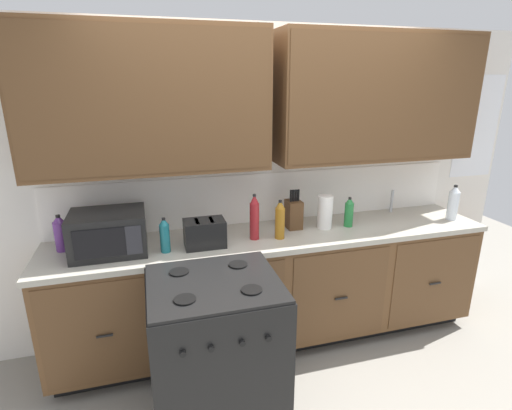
{
  "coord_description": "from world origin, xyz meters",
  "views": [
    {
      "loc": [
        -0.9,
        -2.33,
        2.03
      ],
      "look_at": [
        -0.16,
        0.27,
        1.18
      ],
      "focal_mm": 27.72,
      "sensor_mm": 36.0,
      "label": 1
    }
  ],
  "objects_px": {
    "knife_block": "(294,214)",
    "bottle_clear": "(453,203)",
    "bottle_red": "(254,217)",
    "paper_towel_roll": "(325,212)",
    "bottle_amber": "(280,220)",
    "toaster": "(205,233)",
    "bottle_violet": "(60,233)",
    "microwave": "(109,233)",
    "bottle_green": "(349,212)",
    "stove_range": "(216,351)",
    "bottle_teal": "(165,235)"
  },
  "relations": [
    {
      "from": "bottle_teal",
      "to": "bottle_amber",
      "type": "distance_m",
      "value": 0.82
    },
    {
      "from": "knife_block",
      "to": "bottle_green",
      "type": "distance_m",
      "value": 0.44
    },
    {
      "from": "toaster",
      "to": "paper_towel_roll",
      "type": "distance_m",
      "value": 0.96
    },
    {
      "from": "bottle_clear",
      "to": "bottle_teal",
      "type": "xyz_separation_m",
      "value": [
        -2.32,
        -0.02,
        -0.02
      ]
    },
    {
      "from": "microwave",
      "to": "bottle_red",
      "type": "xyz_separation_m",
      "value": [
        0.99,
        -0.04,
        0.02
      ]
    },
    {
      "from": "stove_range",
      "to": "bottle_violet",
      "type": "distance_m",
      "value": 1.3
    },
    {
      "from": "bottle_red",
      "to": "bottle_teal",
      "type": "relative_size",
      "value": 1.39
    },
    {
      "from": "paper_towel_roll",
      "to": "bottle_amber",
      "type": "xyz_separation_m",
      "value": [
        -0.41,
        -0.11,
        0.01
      ]
    },
    {
      "from": "bottle_red",
      "to": "knife_block",
      "type": "bearing_deg",
      "value": 21.03
    },
    {
      "from": "paper_towel_roll",
      "to": "bottle_red",
      "type": "distance_m",
      "value": 0.59
    },
    {
      "from": "bottle_clear",
      "to": "knife_block",
      "type": "bearing_deg",
      "value": 172.63
    },
    {
      "from": "toaster",
      "to": "bottle_violet",
      "type": "distance_m",
      "value": 0.96
    },
    {
      "from": "bottle_clear",
      "to": "bottle_green",
      "type": "bearing_deg",
      "value": 174.52
    },
    {
      "from": "paper_towel_roll",
      "to": "bottle_red",
      "type": "xyz_separation_m",
      "value": [
        -0.59,
        -0.07,
        0.03
      ]
    },
    {
      "from": "knife_block",
      "to": "bottle_teal",
      "type": "relative_size",
      "value": 1.28
    },
    {
      "from": "knife_block",
      "to": "bottle_clear",
      "type": "distance_m",
      "value": 1.35
    },
    {
      "from": "bottle_teal",
      "to": "microwave",
      "type": "bearing_deg",
      "value": 164.93
    },
    {
      "from": "microwave",
      "to": "bottle_clear",
      "type": "height_order",
      "value": "bottle_clear"
    },
    {
      "from": "knife_block",
      "to": "bottle_amber",
      "type": "relative_size",
      "value": 1.07
    },
    {
      "from": "bottle_green",
      "to": "stove_range",
      "type": "bearing_deg",
      "value": -152.08
    },
    {
      "from": "bottle_clear",
      "to": "bottle_amber",
      "type": "relative_size",
      "value": 1.01
    },
    {
      "from": "bottle_clear",
      "to": "bottle_green",
      "type": "relative_size",
      "value": 1.24
    },
    {
      "from": "knife_block",
      "to": "bottle_red",
      "type": "height_order",
      "value": "bottle_red"
    },
    {
      "from": "knife_block",
      "to": "bottle_amber",
      "type": "bearing_deg",
      "value": -134.71
    },
    {
      "from": "paper_towel_roll",
      "to": "bottle_green",
      "type": "bearing_deg",
      "value": -4.9
    },
    {
      "from": "knife_block",
      "to": "bottle_teal",
      "type": "height_order",
      "value": "knife_block"
    },
    {
      "from": "bottle_violet",
      "to": "bottle_green",
      "type": "bearing_deg",
      "value": -2.89
    },
    {
      "from": "microwave",
      "to": "bottle_clear",
      "type": "relative_size",
      "value": 1.64
    },
    {
      "from": "paper_towel_roll",
      "to": "bottle_amber",
      "type": "distance_m",
      "value": 0.42
    },
    {
      "from": "microwave",
      "to": "bottle_green",
      "type": "height_order",
      "value": "microwave"
    },
    {
      "from": "microwave",
      "to": "bottle_amber",
      "type": "bearing_deg",
      "value": -3.79
    },
    {
      "from": "bottle_teal",
      "to": "bottle_green",
      "type": "distance_m",
      "value": 1.43
    },
    {
      "from": "bottle_green",
      "to": "bottle_clear",
      "type": "bearing_deg",
      "value": -5.48
    },
    {
      "from": "microwave",
      "to": "bottle_teal",
      "type": "xyz_separation_m",
      "value": [
        0.36,
        -0.1,
        -0.02
      ]
    },
    {
      "from": "stove_range",
      "to": "toaster",
      "type": "xyz_separation_m",
      "value": [
        0.03,
        0.54,
        0.55
      ]
    },
    {
      "from": "bottle_amber",
      "to": "toaster",
      "type": "bearing_deg",
      "value": 179.5
    },
    {
      "from": "paper_towel_roll",
      "to": "bottle_green",
      "type": "distance_m",
      "value": 0.2
    },
    {
      "from": "bottle_amber",
      "to": "bottle_clear",
      "type": "bearing_deg",
      "value": 0.07
    },
    {
      "from": "paper_towel_roll",
      "to": "bottle_red",
      "type": "relative_size",
      "value": 0.77
    },
    {
      "from": "toaster",
      "to": "bottle_green",
      "type": "xyz_separation_m",
      "value": [
        1.15,
        0.08,
        0.02
      ]
    },
    {
      "from": "bottle_amber",
      "to": "bottle_green",
      "type": "bearing_deg",
      "value": 8.34
    },
    {
      "from": "toaster",
      "to": "paper_towel_roll",
      "type": "xyz_separation_m",
      "value": [
        0.95,
        0.1,
        0.03
      ]
    },
    {
      "from": "stove_range",
      "to": "knife_block",
      "type": "bearing_deg",
      "value": 43.42
    },
    {
      "from": "toaster",
      "to": "knife_block",
      "type": "relative_size",
      "value": 0.9
    },
    {
      "from": "bottle_green",
      "to": "bottle_teal",
      "type": "bearing_deg",
      "value": -175.69
    },
    {
      "from": "stove_range",
      "to": "microwave",
      "type": "height_order",
      "value": "microwave"
    },
    {
      "from": "bottle_red",
      "to": "paper_towel_roll",
      "type": "bearing_deg",
      "value": 6.53
    },
    {
      "from": "microwave",
      "to": "bottle_violet",
      "type": "distance_m",
      "value": 0.34
    },
    {
      "from": "bottle_clear",
      "to": "bottle_violet",
      "type": "distance_m",
      "value": 3.0
    },
    {
      "from": "bottle_red",
      "to": "bottle_amber",
      "type": "bearing_deg",
      "value": -11.97
    }
  ]
}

